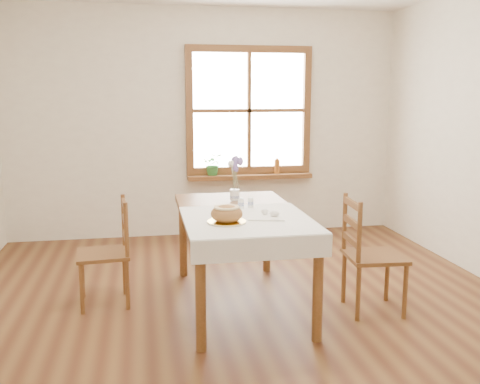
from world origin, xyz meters
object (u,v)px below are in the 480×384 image
Objects in this scene: bread_plate at (227,222)px; flower_vase at (235,196)px; chair_left at (103,252)px; dining_table at (240,222)px; chair_right at (375,255)px.

flower_vase is (0.19, 0.80, 0.03)m from bread_plate.
chair_left is at bearing 146.55° from bread_plate.
bread_plate reaches higher than dining_table.
bread_plate is 2.89× the size of flower_vase.
flower_vase is at bearing 86.00° from dining_table.
chair_left is at bearing 169.88° from dining_table.
bread_plate is (-0.17, -0.40, 0.10)m from dining_table.
chair_right reaches higher than chair_left.
bread_plate is at bearing -112.63° from dining_table.
chair_right is 1.24m from flower_vase.
chair_right is at bearing 70.83° from chair_left.
chair_left is 1.17m from flower_vase.
chair_right is (2.03, -0.51, 0.02)m from chair_left.
chair_right is at bearing -37.06° from flower_vase.
chair_right reaches higher than dining_table.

